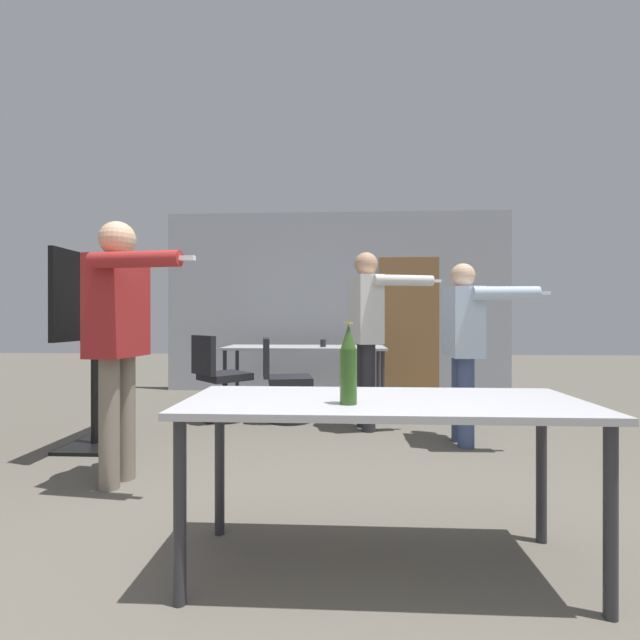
% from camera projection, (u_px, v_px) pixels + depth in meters
% --- Properties ---
extents(ground_plane, '(24.00, 24.00, 0.00)m').
position_uv_depth(ground_plane, '(323.00, 633.00, 1.50)').
color(ground_plane, '#5B564C').
extents(back_wall, '(5.26, 0.12, 2.75)m').
position_uv_depth(back_wall, '(339.00, 303.00, 6.58)').
color(back_wall, '#A3A8B2').
rests_on(back_wall, ground_plane).
extents(conference_table_near, '(1.74, 0.66, 0.75)m').
position_uv_depth(conference_table_near, '(383.00, 417.00, 1.89)').
color(conference_table_near, '#A8A8AD').
rests_on(conference_table_near, ground_plane).
extents(conference_table_far, '(2.06, 0.75, 0.75)m').
position_uv_depth(conference_table_far, '(305.00, 351.00, 5.55)').
color(conference_table_far, '#A8A8AD').
rests_on(conference_table_far, ground_plane).
extents(tv_screen, '(0.44, 1.13, 1.65)m').
position_uv_depth(tv_screen, '(94.00, 327.00, 3.71)').
color(tv_screen, black).
rests_on(tv_screen, ground_plane).
extents(person_far_watching, '(0.90, 0.62, 1.78)m').
position_uv_depth(person_far_watching, '(367.00, 322.00, 4.31)').
color(person_far_watching, '#28282D').
rests_on(person_far_watching, ground_plane).
extents(person_center_tall, '(0.75, 0.68, 1.60)m').
position_uv_depth(person_center_tall, '(464.00, 336.00, 3.78)').
color(person_center_tall, '#3D4C75').
rests_on(person_center_tall, ground_plane).
extents(person_near_casual, '(0.78, 0.67, 1.76)m').
position_uv_depth(person_near_casual, '(120.00, 324.00, 2.87)').
color(person_near_casual, slate).
rests_on(person_near_casual, ground_plane).
extents(office_chair_side_rolled, '(0.68, 0.69, 0.93)m').
position_uv_depth(office_chair_side_rolled, '(219.00, 380.00, 4.68)').
color(office_chair_side_rolled, black).
rests_on(office_chair_side_rolled, ground_plane).
extents(office_chair_near_pushed, '(0.60, 0.54, 0.90)m').
position_uv_depth(office_chair_near_pushed, '(283.00, 383.00, 4.66)').
color(office_chair_near_pushed, black).
rests_on(office_chair_near_pushed, ground_plane).
extents(beer_bottle, '(0.07, 0.07, 0.34)m').
position_uv_depth(beer_bottle, '(348.00, 365.00, 1.78)').
color(beer_bottle, '#2D511E').
rests_on(beer_bottle, conference_table_near).
extents(drink_cup, '(0.07, 0.07, 0.09)m').
position_uv_depth(drink_cup, '(323.00, 343.00, 5.45)').
color(drink_cup, '#232328').
rests_on(drink_cup, conference_table_far).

